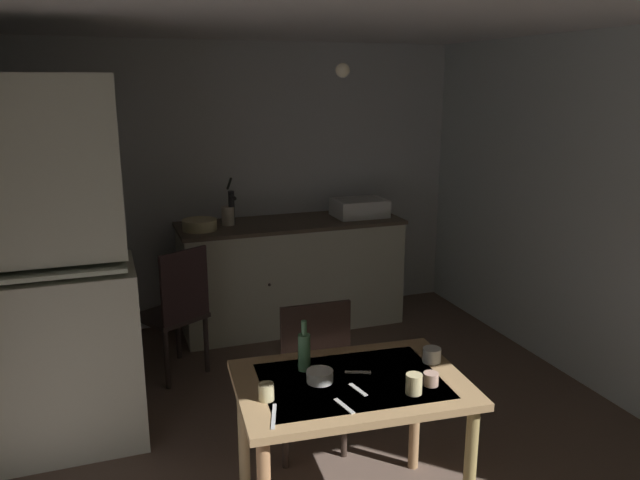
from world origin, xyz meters
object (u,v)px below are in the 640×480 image
(hand_pump, at_px, (232,204))
(mixing_bowl_counter, at_px, (200,225))
(hutch_cabinet, at_px, (51,282))
(dining_table, at_px, (351,401))
(sink_basin, at_px, (359,207))
(glass_bottle, at_px, (304,351))
(chair_far_side, at_px, (310,372))
(serving_bowl_wide, at_px, (320,376))
(chair_by_counter, at_px, (176,310))
(mug_dark, at_px, (414,384))

(hand_pump, relative_size, mixing_bowl_counter, 1.44)
(hutch_cabinet, distance_m, dining_table, 1.80)
(sink_basin, distance_m, dining_table, 2.72)
(hutch_cabinet, relative_size, glass_bottle, 8.48)
(hutch_cabinet, relative_size, hand_pump, 5.38)
(dining_table, relative_size, chair_far_side, 1.17)
(mixing_bowl_counter, distance_m, chair_far_side, 1.91)
(sink_basin, bearing_deg, hutch_cabinet, -151.78)
(sink_basin, height_order, hand_pump, hand_pump)
(hand_pump, bearing_deg, serving_bowl_wide, -92.80)
(chair_far_side, distance_m, chair_by_counter, 1.34)
(dining_table, xyz_separation_m, chair_far_side, (-0.00, 0.59, -0.13))
(sink_basin, height_order, mixing_bowl_counter, sink_basin)
(chair_far_side, bearing_deg, serving_bowl_wide, -103.93)
(hutch_cabinet, bearing_deg, mug_dark, -42.29)
(sink_basin, relative_size, glass_bottle, 1.78)
(chair_by_counter, distance_m, glass_bottle, 1.71)
(dining_table, bearing_deg, chair_far_side, 90.20)
(glass_bottle, bearing_deg, chair_far_side, 68.15)
(mixing_bowl_counter, bearing_deg, sink_basin, 2.06)
(hutch_cabinet, xyz_separation_m, glass_bottle, (1.14, -1.00, -0.15))
(dining_table, height_order, serving_bowl_wide, serving_bowl_wide)
(hand_pump, xyz_separation_m, glass_bottle, (-0.15, -2.34, -0.26))
(chair_far_side, xyz_separation_m, chair_by_counter, (-0.58, 1.21, 0.01))
(dining_table, distance_m, chair_far_side, 0.60)
(hutch_cabinet, height_order, mug_dark, hutch_cabinet)
(sink_basin, distance_m, chair_far_side, 2.23)
(serving_bowl_wide, bearing_deg, chair_far_side, 76.07)
(chair_far_side, height_order, serving_bowl_wide, chair_far_side)
(hutch_cabinet, height_order, glass_bottle, hutch_cabinet)
(hand_pump, bearing_deg, glass_bottle, -93.67)
(mixing_bowl_counter, height_order, serving_bowl_wide, mixing_bowl_counter)
(glass_bottle, bearing_deg, chair_by_counter, 104.18)
(chair_by_counter, relative_size, serving_bowl_wide, 7.82)
(chair_far_side, height_order, mug_dark, chair_far_side)
(mug_dark, bearing_deg, dining_table, 136.45)
(chair_by_counter, bearing_deg, mixing_bowl_counter, 65.46)
(sink_basin, bearing_deg, glass_bottle, -118.84)
(dining_table, bearing_deg, mixing_bowl_counter, 97.00)
(sink_basin, distance_m, hand_pump, 1.12)
(hutch_cabinet, height_order, chair_by_counter, hutch_cabinet)
(dining_table, relative_size, mug_dark, 12.30)
(mixing_bowl_counter, bearing_deg, dining_table, -83.00)
(serving_bowl_wide, bearing_deg, chair_by_counter, 104.00)
(mixing_bowl_counter, distance_m, dining_table, 2.46)
(glass_bottle, bearing_deg, serving_bowl_wide, -78.08)
(hutch_cabinet, xyz_separation_m, sink_basin, (2.40, 1.29, 0.01))
(chair_far_side, height_order, chair_by_counter, chair_by_counter)
(dining_table, bearing_deg, hand_pump, 90.39)
(sink_basin, relative_size, dining_table, 0.40)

